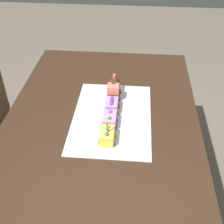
{
  "coord_description": "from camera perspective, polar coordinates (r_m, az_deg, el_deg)",
  "views": [
    {
      "loc": [
        1.23,
        0.16,
        1.71
      ],
      "look_at": [
        0.04,
        0.05,
        0.77
      ],
      "focal_mm": 47.52,
      "sensor_mm": 36.0,
      "label": 1
    }
  ],
  "objects": [
    {
      "name": "ground_plane",
      "position": [
        2.11,
        -1.41,
        -16.15
      ],
      "size": [
        8.0,
        8.0,
        0.0
      ],
      "primitive_type": "plane",
      "color": "#6B6054"
    },
    {
      "name": "dining_table",
      "position": [
        1.64,
        -1.75,
        -3.03
      ],
      "size": [
        1.4,
        1.0,
        0.74
      ],
      "color": "#382316",
      "rests_on": "ground"
    },
    {
      "name": "cake_board",
      "position": [
        1.54,
        0.0,
        -0.94
      ],
      "size": [
        0.6,
        0.4,
        0.0
      ],
      "primitive_type": "cube",
      "color": "silver",
      "rests_on": "dining_table"
    },
    {
      "name": "cake_locomotive",
      "position": [
        1.66,
        0.32,
        4.38
      ],
      "size": [
        0.14,
        0.08,
        0.12
      ],
      "color": "#472816",
      "rests_on": "cake_board"
    },
    {
      "name": "cake_car_hopper_lavender",
      "position": [
        1.56,
        -0.07,
        1.24
      ],
      "size": [
        0.1,
        0.08,
        0.07
      ],
      "color": "#AD84E0",
      "rests_on": "cake_board"
    },
    {
      "name": "cake_car_caboose_bubblegum",
      "position": [
        1.47,
        -0.47,
        -1.52
      ],
      "size": [
        0.1,
        0.08,
        0.07
      ],
      "color": "pink",
      "rests_on": "cake_board"
    },
    {
      "name": "cake_car_tanker_lemon",
      "position": [
        1.38,
        -0.93,
        -4.59
      ],
      "size": [
        0.1,
        0.08,
        0.07
      ],
      "color": "#F4E04C",
      "rests_on": "cake_board"
    },
    {
      "name": "birthday_candle",
      "position": [
        1.33,
        -1.0,
        -2.54
      ],
      "size": [
        0.01,
        0.01,
        0.06
      ],
      "color": "#4CA5E5",
      "rests_on": "cake_car_tanker_lemon"
    }
  ]
}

